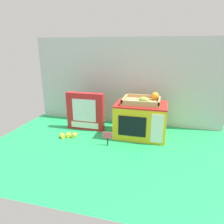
# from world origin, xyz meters

# --- Properties ---
(ground_plane) EXTENTS (1.70, 1.70, 0.00)m
(ground_plane) POSITION_xyz_m (0.00, 0.00, 0.00)
(ground_plane) COLOR #219E54
(ground_plane) RESTS_ON ground
(display_back_panel) EXTENTS (1.61, 0.03, 0.73)m
(display_back_panel) POSITION_xyz_m (0.00, 0.25, 0.37)
(display_back_panel) COLOR #B7BABF
(display_back_panel) RESTS_ON ground
(toy_microwave) EXTENTS (0.38, 0.27, 0.26)m
(toy_microwave) POSITION_xyz_m (0.17, -0.01, 0.13)
(toy_microwave) COLOR yellow
(toy_microwave) RESTS_ON ground
(food_groups_crate) EXTENTS (0.27, 0.22, 0.08)m
(food_groups_crate) POSITION_xyz_m (0.18, -0.01, 0.28)
(food_groups_crate) COLOR tan
(food_groups_crate) RESTS_ON toy_microwave
(cookie_set_box) EXTENTS (0.31, 0.05, 0.31)m
(cookie_set_box) POSITION_xyz_m (-0.29, 0.01, 0.15)
(cookie_set_box) COLOR red
(cookie_set_box) RESTS_ON ground
(price_sign) EXTENTS (0.07, 0.01, 0.10)m
(price_sign) POSITION_xyz_m (-0.03, -0.23, 0.07)
(price_sign) COLOR black
(price_sign) RESTS_ON ground
(loose_toy_banana) EXTENTS (0.13, 0.08, 0.03)m
(loose_toy_banana) POSITION_xyz_m (-0.36, -0.18, 0.02)
(loose_toy_banana) COLOR yellow
(loose_toy_banana) RESTS_ON ground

